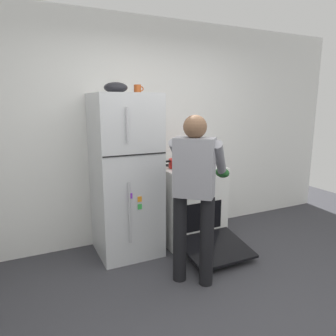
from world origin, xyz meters
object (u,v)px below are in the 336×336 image
(coffee_mug, at_px, (138,89))
(red_pot, at_px, (179,163))
(refrigerator, at_px, (126,176))
(person_cook, at_px, (195,185))
(pepper_mill, at_px, (201,154))
(mixing_bowl, at_px, (116,88))
(stove_range, at_px, (189,204))

(coffee_mug, bearing_deg, red_pot, -11.93)
(red_pot, bearing_deg, refrigerator, 175.67)
(refrigerator, height_order, person_cook, refrigerator)
(red_pot, height_order, coffee_mug, coffee_mug)
(refrigerator, relative_size, pepper_mill, 9.71)
(refrigerator, xyz_separation_m, mixing_bowl, (-0.08, 0.00, 0.96))
(refrigerator, xyz_separation_m, stove_range, (0.82, -0.02, -0.44))
(mixing_bowl, bearing_deg, refrigerator, -0.22)
(coffee_mug, bearing_deg, pepper_mill, 9.13)
(coffee_mug, relative_size, mixing_bowl, 0.45)
(pepper_mill, distance_m, mixing_bowl, 1.46)
(red_pot, relative_size, pepper_mill, 1.93)
(stove_range, xyz_separation_m, red_pot, (-0.16, -0.03, 0.54))
(stove_range, relative_size, pepper_mill, 6.65)
(refrigerator, distance_m, pepper_mill, 1.14)
(person_cook, height_order, pepper_mill, person_cook)
(person_cook, distance_m, coffee_mug, 1.29)
(stove_range, xyz_separation_m, person_cook, (-0.43, -0.85, 0.50))
(refrigerator, distance_m, mixing_bowl, 0.96)
(refrigerator, height_order, coffee_mug, coffee_mug)
(red_pot, distance_m, pepper_mill, 0.53)
(pepper_mill, height_order, mixing_bowl, mixing_bowl)
(person_cook, xyz_separation_m, coffee_mug, (-0.20, 0.92, 0.89))
(red_pot, xyz_separation_m, coffee_mug, (-0.47, 0.10, 0.85))
(stove_range, distance_m, coffee_mug, 1.53)
(red_pot, distance_m, mixing_bowl, 1.13)
(red_pot, relative_size, mixing_bowl, 1.44)
(coffee_mug, bearing_deg, refrigerator, -164.60)
(red_pot, height_order, mixing_bowl, mixing_bowl)
(red_pot, bearing_deg, mixing_bowl, 176.11)
(stove_range, height_order, mixing_bowl, mixing_bowl)
(coffee_mug, xyz_separation_m, pepper_mill, (0.93, 0.15, -0.81))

